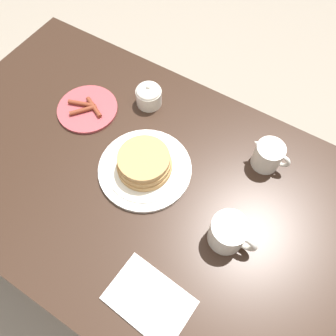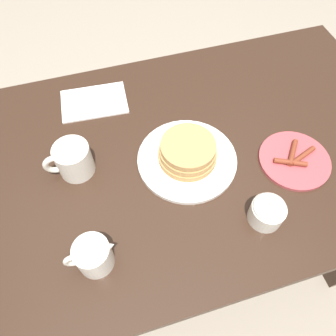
# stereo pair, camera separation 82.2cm
# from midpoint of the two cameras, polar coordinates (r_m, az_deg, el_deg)

# --- Properties ---
(ground_plane) EXTENTS (8.00, 8.00, 0.00)m
(ground_plane) POSITION_cam_midpoint_polar(r_m,az_deg,el_deg) (1.57, -9.74, -26.76)
(ground_plane) COLOR gray
(dining_table) EXTENTS (1.40, 0.81, 0.76)m
(dining_table) POSITION_cam_midpoint_polar(r_m,az_deg,el_deg) (0.95, -16.04, -25.09)
(dining_table) COLOR #332116
(dining_table) RESTS_ON ground_plane
(pancake_plate) EXTENTS (0.27, 0.27, 0.07)m
(pancake_plate) POSITION_cam_midpoint_polar(r_m,az_deg,el_deg) (0.80, -18.60, -21.64)
(pancake_plate) COLOR white
(pancake_plate) RESTS_ON dining_table
(side_plate_bacon) EXTENTS (0.19, 0.19, 0.02)m
(side_plate_bacon) POSITION_cam_midpoint_polar(r_m,az_deg,el_deg) (0.94, -27.38, -6.88)
(side_plate_bacon) COLOR #B2474C
(side_plate_bacon) RESTS_ON dining_table
(coffee_mug) EXTENTS (0.13, 0.09, 0.09)m
(coffee_mug) POSITION_cam_midpoint_polar(r_m,az_deg,el_deg) (0.75, -1.93, -38.15)
(coffee_mug) COLOR silver
(coffee_mug) RESTS_ON dining_table
(creamer_pitcher) EXTENTS (0.12, 0.08, 0.09)m
(creamer_pitcher) POSITION_cam_midpoint_polar(r_m,az_deg,el_deg) (0.76, 8.95, -20.56)
(creamer_pitcher) COLOR silver
(creamer_pitcher) RESTS_ON dining_table
(sugar_bowl) EXTENTS (0.08, 0.08, 0.08)m
(sugar_bowl) POSITION_cam_midpoint_polar(r_m,az_deg,el_deg) (0.85, -15.86, -4.83)
(sugar_bowl) COLOR silver
(sugar_bowl) RESTS_ON dining_table
(napkin) EXTENTS (0.21, 0.15, 0.01)m
(napkin) POSITION_cam_midpoint_polar(r_m,az_deg,el_deg) (0.86, -21.09, -45.91)
(napkin) COLOR white
(napkin) RESTS_ON dining_table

